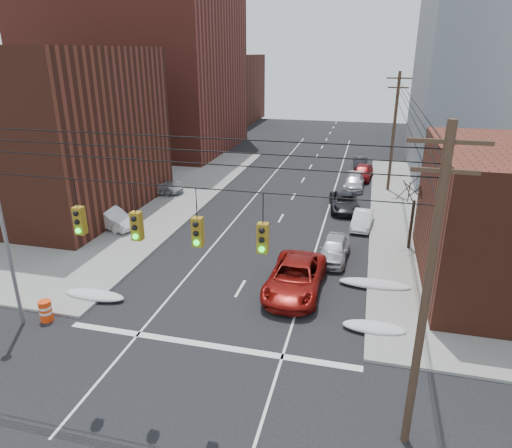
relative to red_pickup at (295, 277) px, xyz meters
The scene contains 25 objects.
sidewalk_nw 33.41m from the red_pickup, 154.16° to the left, with size 40.00×40.00×0.15m, color gray.
building_brick_tall 46.86m from the red_pickup, 127.27° to the left, with size 24.00×20.00×30.00m, color maroon.
building_brick_near 27.41m from the red_pickup, 159.13° to the left, with size 20.00×16.00×13.00m, color #522518.
building_brick_far 68.27m from the red_pickup, 115.27° to the left, with size 22.00×18.00×12.00m, color #522518.
building_glass 62.08m from the red_pickup, 70.01° to the left, with size 20.00×18.00×22.00m, color gray.
utility_pole_right 11.95m from the red_pickup, 60.06° to the right, with size 2.20×0.28×11.00m.
utility_pole_far 22.77m from the red_pickup, 75.84° to the left, with size 2.20×0.28×11.00m.
traffic_signals 11.76m from the red_pickup, 107.38° to the right, with size 17.00×0.42×2.02m.
street_light 14.87m from the red_pickup, 152.85° to the right, with size 0.44×0.44×9.32m.
bare_tree 10.09m from the red_pickup, 49.19° to the left, with size 2.09×2.20×4.93m.
snow_nw 11.03m from the red_pickup, 161.78° to the right, with size 3.50×1.08×0.42m, color silver.
snow_ne 5.28m from the red_pickup, 34.15° to the right, with size 3.00×1.08×0.42m, color silver.
snow_east_far 4.66m from the red_pickup, 19.74° to the left, with size 4.00×1.08×0.42m, color silver.
red_pickup is the anchor object (origin of this frame).
parked_car_a 5.06m from the red_pickup, 69.88° to the left, with size 1.78×4.43×1.51m, color #BABABF.
parked_car_b 11.54m from the red_pickup, 73.18° to the left, with size 1.36×3.89×1.28m, color white.
parked_car_c 14.93m from the red_pickup, 83.31° to the left, with size 2.34×5.07×1.41m, color black.
parked_car_d 21.67m from the red_pickup, 84.09° to the left, with size 1.84×4.52×1.31m, color #B3B3B8.
parked_car_e 25.58m from the red_pickup, 83.44° to the left, with size 1.86×4.62×1.57m, color maroon.
parked_car_f 29.76m from the red_pickup, 85.09° to the left, with size 1.45×4.15×1.37m, color black.
lot_car_a 16.28m from the red_pickup, 158.04° to the left, with size 1.60×4.58×1.51m, color silver.
lot_car_b 21.84m from the red_pickup, 135.86° to the left, with size 2.36×5.12×1.42m, color silver.
lot_car_c 20.02m from the red_pickup, 162.50° to the left, with size 2.16×5.31×1.54m, color black.
lot_car_d 23.12m from the red_pickup, 147.85° to the left, with size 1.44×3.57×1.22m, color #9F9FA3.
construction_barrel 13.00m from the red_pickup, 152.79° to the right, with size 0.74×0.74×1.10m.
Camera 1 is at (6.43, -10.03, 12.67)m, focal length 32.00 mm.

